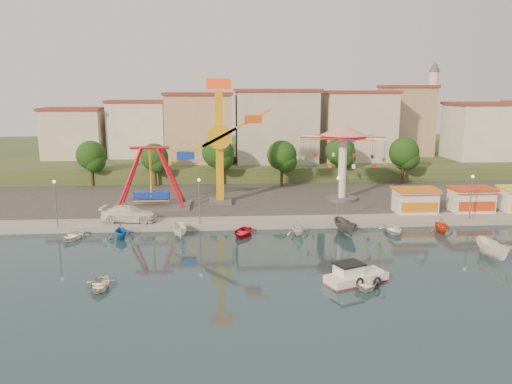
{
  "coord_description": "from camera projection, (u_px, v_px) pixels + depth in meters",
  "views": [
    {
      "loc": [
        -5.35,
        -42.73,
        15.84
      ],
      "look_at": [
        -1.46,
        14.0,
        4.0
      ],
      "focal_mm": 35.0,
      "sensor_mm": 36.0,
      "label": 1
    }
  ],
  "objects": [
    {
      "name": "tree_2",
      "position": [
        218.0,
        152.0,
        78.69
      ],
      "size": [
        5.02,
        5.02,
        7.85
      ],
      "color": "#382314",
      "rests_on": "quay_deck"
    },
    {
      "name": "lamp_post_3",
      "position": [
        471.0,
        198.0,
        59.0
      ],
      "size": [
        0.14,
        0.14,
        5.0
      ],
      "primitive_type": "cylinder",
      "color": "#59595E",
      "rests_on": "quay_deck"
    },
    {
      "name": "tree_1",
      "position": [
        154.0,
        157.0,
        78.59
      ],
      "size": [
        4.35,
        4.35,
        6.8
      ],
      "color": "#382314",
      "rests_on": "quay_deck"
    },
    {
      "name": "hill_terrace",
      "position": [
        246.0,
        154.0,
        110.46
      ],
      "size": [
        200.0,
        60.0,
        3.0
      ],
      "primitive_type": "cube",
      "color": "#384C26",
      "rests_on": "ground"
    },
    {
      "name": "tree_3",
      "position": [
        282.0,
        155.0,
        78.02
      ],
      "size": [
        4.68,
        4.68,
        7.32
      ],
      "color": "#382314",
      "rests_on": "quay_deck"
    },
    {
      "name": "booth_left",
      "position": [
        415.0,
        200.0,
        62.23
      ],
      "size": [
        5.4,
        3.78,
        3.08
      ],
      "color": "white",
      "rests_on": "quay_deck"
    },
    {
      "name": "building_4",
      "position": [
        349.0,
        132.0,
        96.04
      ],
      "size": [
        10.75,
        9.23,
        9.24
      ],
      "primitive_type": "cube",
      "color": "beige",
      "rests_on": "hill_terrace"
    },
    {
      "name": "moored_boat_7",
      "position": [
        441.0,
        225.0,
        56.02
      ],
      "size": [
        2.59,
        2.99,
        1.55
      ],
      "primitive_type": "imported",
      "rotation": [
        0.0,
        0.0,
        -0.02
      ],
      "color": "#E94214",
      "rests_on": "ground"
    },
    {
      "name": "building_2",
      "position": [
        207.0,
        128.0,
        93.77
      ],
      "size": [
        11.95,
        9.28,
        11.23
      ],
      "primitive_type": "cube",
      "color": "tan",
      "rests_on": "hill_terrace"
    },
    {
      "name": "asphalt_pad",
      "position": [
        258.0,
        192.0,
        74.5
      ],
      "size": [
        90.0,
        28.0,
        0.01
      ],
      "primitive_type": "cube",
      "color": "#4C4944",
      "rests_on": "quay_deck"
    },
    {
      "name": "moored_boat_1",
      "position": [
        120.0,
        231.0,
        53.63
      ],
      "size": [
        3.41,
        3.7,
        1.62
      ],
      "primitive_type": "imported",
      "rotation": [
        0.0,
        0.0,
        0.29
      ],
      "color": "blue",
      "rests_on": "ground"
    },
    {
      "name": "kamikaze_tower",
      "position": [
        223.0,
        146.0,
        65.83
      ],
      "size": [
        9.01,
        3.1,
        16.5
      ],
      "color": "#59595E",
      "rests_on": "quay_deck"
    },
    {
      "name": "moored_boat_5",
      "position": [
        345.0,
        227.0,
        55.28
      ],
      "size": [
        2.5,
        4.49,
        1.64
      ],
      "primitive_type": "imported",
      "rotation": [
        0.0,
        0.0,
        0.22
      ],
      "color": "#515055",
      "rests_on": "ground"
    },
    {
      "name": "quay_deck",
      "position": [
        247.0,
        163.0,
        105.82
      ],
      "size": [
        200.0,
        100.0,
        0.6
      ],
      "primitive_type": "cube",
      "color": "#9E998E",
      "rests_on": "ground"
    },
    {
      "name": "tree_0",
      "position": [
        91.0,
        155.0,
        78.58
      ],
      "size": [
        4.6,
        4.6,
        7.19
      ],
      "color": "#382314",
      "rests_on": "quay_deck"
    },
    {
      "name": "minaret",
      "position": [
        432.0,
        105.0,
        97.92
      ],
      "size": [
        2.8,
        2.8,
        18.0
      ],
      "color": "silver",
      "rests_on": "hill_terrace"
    },
    {
      "name": "wave_swinger",
      "position": [
        343.0,
        145.0,
        68.03
      ],
      "size": [
        11.6,
        11.6,
        10.4
      ],
      "color": "#59595E",
      "rests_on": "quay_deck"
    },
    {
      "name": "rowboat_b",
      "position": [
        366.0,
        282.0,
        40.55
      ],
      "size": [
        3.66,
        4.35,
        0.77
      ],
      "primitive_type": "imported",
      "rotation": [
        0.0,
        0.0,
        -0.3
      ],
      "color": "silver",
      "rests_on": "ground"
    },
    {
      "name": "moored_boat_2",
      "position": [
        180.0,
        230.0,
        54.07
      ],
      "size": [
        2.01,
        3.99,
        1.47
      ],
      "primitive_type": "imported",
      "rotation": [
        0.0,
        0.0,
        0.16
      ],
      "color": "white",
      "rests_on": "ground"
    },
    {
      "name": "booth_mid",
      "position": [
        471.0,
        199.0,
        62.72
      ],
      "size": [
        5.4,
        3.78,
        3.08
      ],
      "color": "white",
      "rests_on": "quay_deck"
    },
    {
      "name": "building_5",
      "position": [
        420.0,
        127.0,
        94.9
      ],
      "size": [
        12.77,
        10.96,
        11.21
      ],
      "primitive_type": "cube",
      "color": "tan",
      "rests_on": "hill_terrace"
    },
    {
      "name": "skiff",
      "position": [
        493.0,
        249.0,
        47.28
      ],
      "size": [
        2.19,
        4.75,
        1.78
      ],
      "primitive_type": "imported",
      "rotation": [
        0.0,
        0.0,
        0.1
      ],
      "color": "white",
      "rests_on": "ground"
    },
    {
      "name": "moored_boat_0",
      "position": [
        72.0,
        236.0,
        53.38
      ],
      "size": [
        3.34,
        4.12,
        0.75
      ],
      "primitive_type": "imported",
      "rotation": [
        0.0,
        0.0,
        -0.23
      ],
      "color": "white",
      "rests_on": "ground"
    },
    {
      "name": "van",
      "position": [
        129.0,
        214.0,
        58.03
      ],
      "size": [
        6.61,
        3.26,
        1.85
      ],
      "primitive_type": "imported",
      "rotation": [
        0.0,
        0.0,
        1.46
      ],
      "color": "white",
      "rests_on": "quay_deck"
    },
    {
      "name": "building_3",
      "position": [
        281.0,
        134.0,
        91.82
      ],
      "size": [
        12.59,
        10.5,
        9.2
      ],
      "primitive_type": "cube",
      "color": "beige",
      "rests_on": "hill_terrace"
    },
    {
      "name": "building_6",
      "position": [
        484.0,
        124.0,
        94.05
      ],
      "size": [
        8.23,
        8.98,
        12.36
      ],
      "primitive_type": "cube",
      "color": "silver",
      "rests_on": "hill_terrace"
    },
    {
      "name": "moored_boat_6",
      "position": [
        393.0,
        229.0,
        55.73
      ],
      "size": [
        2.62,
        3.67,
        0.76
      ],
      "primitive_type": "imported",
      "rotation": [
        0.0,
        0.0,
        -0.0
      ],
      "color": "white",
      "rests_on": "ground"
    },
    {
      "name": "building_1",
      "position": [
        136.0,
        135.0,
        92.59
      ],
      "size": [
        12.33,
        9.01,
        8.63
      ],
      "primitive_type": "cube",
      "color": "silver",
      "rests_on": "hill_terrace"
    },
    {
      "name": "lamp_post_0",
      "position": [
        56.0,
        204.0,
        55.78
      ],
      "size": [
        0.14,
        0.14,
        5.0
      ],
      "primitive_type": "cylinder",
      "color": "#59595E",
      "rests_on": "quay_deck"
    },
    {
      "name": "pirate_ship_ride",
      "position": [
        151.0,
        179.0,
        64.42
      ],
      "size": [
        10.0,
        5.0,
        8.0
      ],
      "color": "#59595E",
      "rests_on": "quay_deck"
    },
    {
      "name": "lamp_post_2",
      "position": [
        338.0,
        200.0,
        57.93
      ],
      "size": [
        0.14,
        0.14,
        5.0
      ],
      "primitive_type": "cylinder",
      "color": "#59595E",
      "rests_on": "quay_deck"
    },
    {
      "name": "cabin_motorboat",
      "position": [
        355.0,
        277.0,
        41.33
      ],
      "size": [
        5.62,
        3.88,
        1.85
      ],
      "rotation": [
        0.0,
        0.0,
        0.4
      ],
      "color": "white",
      "rests_on": "ground"
    },
    {
      "name": "building_0",
      "position": [
        60.0,
        129.0,
        86.26
      ],
      "size": [
        9.26,
        9.53,
        11.87
      ],
      "primitive_type": "cube",
      "color": "beige",
      "rests_on": "hill_terrace"
    },
    {
      "name": "lamp_post_1",
      "position": [
        199.0,
        202.0,
        56.85
      ],
      "size": [
        0.14,
        0.14,
        5.0
      ],
      "primitive_type": "cylinder",
      "color": "#59595E",
      "rests_on": "quay_deck"
    },
    {
      "name": "tree_5",
      "position": [
        404.0,
        152.0,
        80.48
      ],
      "size": [
        4.83,
        4.83,
        7.54
      ],
      "color": "#382314",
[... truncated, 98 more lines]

